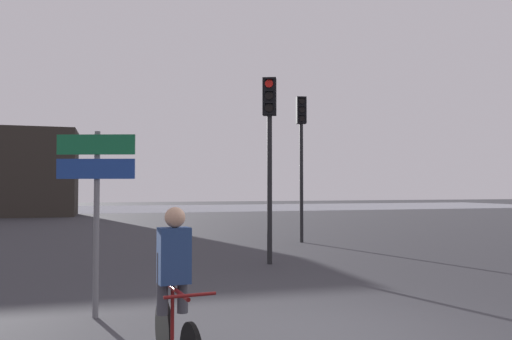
{
  "coord_description": "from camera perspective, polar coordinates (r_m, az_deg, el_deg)",
  "views": [
    {
      "loc": [
        -2.59,
        -5.56,
        1.8
      ],
      "look_at": [
        0.5,
        5.0,
        2.2
      ],
      "focal_mm": 35.0,
      "sensor_mm": 36.0,
      "label": 1
    }
  ],
  "objects": [
    {
      "name": "cyclist",
      "position": [
        4.97,
        -9.27,
        -13.44
      ],
      "size": [
        0.46,
        1.7,
        1.62
      ],
      "rotation": [
        0.0,
        0.0,
        -3.02
      ],
      "color": "black",
      "rests_on": "ground"
    },
    {
      "name": "water_strip",
      "position": [
        44.8,
        -13.04,
        -4.31
      ],
      "size": [
        80.0,
        16.0,
        0.01
      ],
      "primitive_type": "cube",
      "color": "slate",
      "rests_on": "ground"
    },
    {
      "name": "traffic_light_far_right",
      "position": [
        16.73,
        5.2,
        3.24
      ],
      "size": [
        0.36,
        0.37,
        4.85
      ],
      "rotation": [
        0.0,
        0.0,
        2.97
      ],
      "color": "black",
      "rests_on": "ground"
    },
    {
      "name": "traffic_light_center",
      "position": [
        11.96,
        1.55,
        4.11
      ],
      "size": [
        0.39,
        0.41,
        4.44
      ],
      "rotation": [
        0.0,
        0.0,
        2.75
      ],
      "color": "black",
      "rests_on": "ground"
    },
    {
      "name": "direction_sign_post",
      "position": [
        7.31,
        -17.81,
        -2.03
      ],
      "size": [
        1.06,
        0.37,
        2.6
      ],
      "rotation": [
        0.0,
        0.0,
        2.83
      ],
      "color": "slate",
      "rests_on": "ground"
    },
    {
      "name": "ground_plane",
      "position": [
        6.4,
        8.78,
        -18.42
      ],
      "size": [
        120.0,
        120.0,
        0.0
      ],
      "primitive_type": "plane",
      "color": "#333338"
    }
  ]
}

